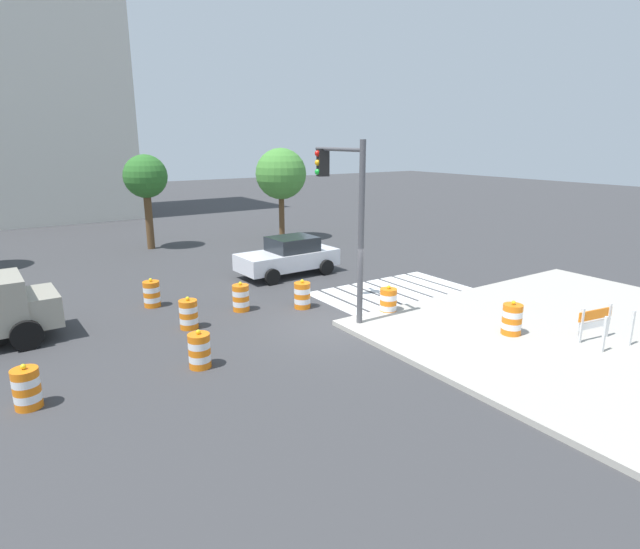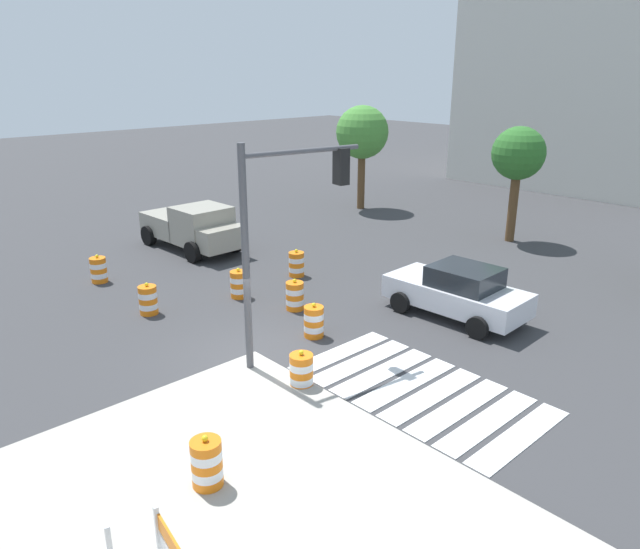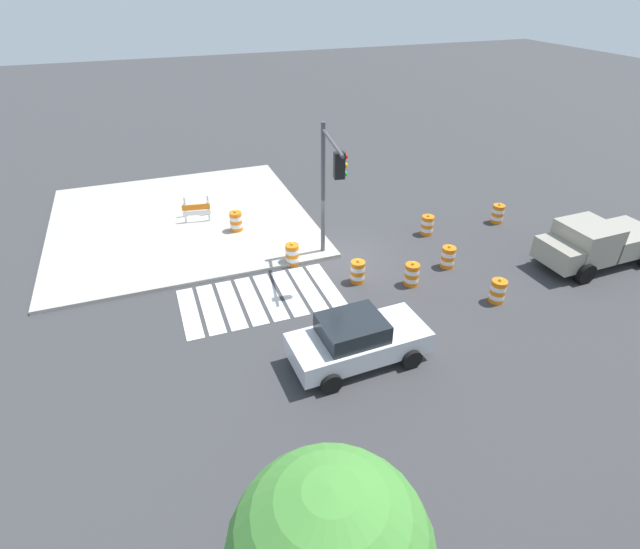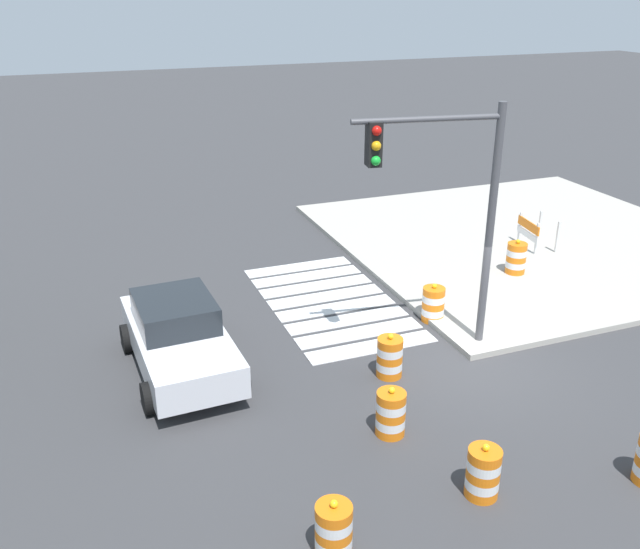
{
  "view_description": "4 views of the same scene",
  "coord_description": "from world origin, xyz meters",
  "px_view_note": "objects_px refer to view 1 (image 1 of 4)",
  "views": [
    {
      "loc": [
        -8.7,
        -12.4,
        5.63
      ],
      "look_at": [
        0.37,
        1.26,
        1.32
      ],
      "focal_mm": 28.76,
      "sensor_mm": 36.0,
      "label": 1
    },
    {
      "loc": [
        11.54,
        -8.36,
        7.2
      ],
      "look_at": [
        -0.26,
        2.57,
        1.62
      ],
      "focal_mm": 33.51,
      "sensor_mm": 36.0,
      "label": 2
    },
    {
      "loc": [
        7.15,
        16.72,
        10.51
      ],
      "look_at": [
        1.69,
        1.98,
        0.66
      ],
      "focal_mm": 27.48,
      "sensor_mm": 36.0,
      "label": 3
    },
    {
      "loc": [
        -11.34,
        7.98,
        7.88
      ],
      "look_at": [
        2.45,
        2.7,
        1.57
      ],
      "focal_mm": 38.42,
      "sensor_mm": 36.0,
      "label": 4
    }
  ],
  "objects_px": {
    "traffic_barrel_far_curb": "(199,351)",
    "street_tree_streetside_far": "(146,178)",
    "traffic_barrel_crosswalk_end": "(241,298)",
    "traffic_light_pole": "(344,197)",
    "traffic_barrel_near_corner": "(152,294)",
    "traffic_barrel_opposite_curb": "(27,388)",
    "traffic_barrel_median_far": "(388,302)",
    "construction_barricade": "(600,322)",
    "traffic_barrel_on_sidewalk": "(512,319)",
    "sports_car": "(289,256)",
    "street_tree_streetside_near": "(281,174)",
    "traffic_barrel_lane_center": "(189,314)",
    "traffic_barrel_median_near": "(302,295)"
  },
  "relations": [
    {
      "from": "traffic_barrel_opposite_curb",
      "to": "street_tree_streetside_far",
      "type": "relative_size",
      "value": 0.21
    },
    {
      "from": "traffic_barrel_on_sidewalk",
      "to": "street_tree_streetside_far",
      "type": "bearing_deg",
      "value": 105.05
    },
    {
      "from": "traffic_barrel_opposite_curb",
      "to": "traffic_light_pole",
      "type": "relative_size",
      "value": 0.19
    },
    {
      "from": "traffic_barrel_median_far",
      "to": "traffic_barrel_far_curb",
      "type": "height_order",
      "value": "same"
    },
    {
      "from": "traffic_barrel_median_near",
      "to": "traffic_barrel_far_curb",
      "type": "bearing_deg",
      "value": -150.72
    },
    {
      "from": "sports_car",
      "to": "traffic_light_pole",
      "type": "relative_size",
      "value": 0.79
    },
    {
      "from": "traffic_barrel_median_far",
      "to": "street_tree_streetside_near",
      "type": "bearing_deg",
      "value": 74.94
    },
    {
      "from": "traffic_barrel_on_sidewalk",
      "to": "construction_barricade",
      "type": "relative_size",
      "value": 0.76
    },
    {
      "from": "traffic_barrel_lane_center",
      "to": "traffic_barrel_median_near",
      "type": "bearing_deg",
      "value": -3.53
    },
    {
      "from": "traffic_barrel_median_far",
      "to": "traffic_barrel_on_sidewalk",
      "type": "distance_m",
      "value": 3.93
    },
    {
      "from": "construction_barricade",
      "to": "traffic_light_pole",
      "type": "bearing_deg",
      "value": 126.37
    },
    {
      "from": "traffic_light_pole",
      "to": "street_tree_streetside_far",
      "type": "relative_size",
      "value": 1.12
    },
    {
      "from": "traffic_barrel_far_curb",
      "to": "traffic_barrel_opposite_curb",
      "type": "height_order",
      "value": "same"
    },
    {
      "from": "traffic_barrel_on_sidewalk",
      "to": "traffic_barrel_far_curb",
      "type": "bearing_deg",
      "value": 159.02
    },
    {
      "from": "traffic_barrel_median_far",
      "to": "street_tree_streetside_near",
      "type": "distance_m",
      "value": 14.46
    },
    {
      "from": "traffic_barrel_median_near",
      "to": "traffic_barrel_opposite_curb",
      "type": "bearing_deg",
      "value": -163.5
    },
    {
      "from": "traffic_barrel_on_sidewalk",
      "to": "traffic_light_pole",
      "type": "relative_size",
      "value": 0.19
    },
    {
      "from": "traffic_barrel_median_far",
      "to": "construction_barricade",
      "type": "height_order",
      "value": "construction_barricade"
    },
    {
      "from": "street_tree_streetside_far",
      "to": "traffic_barrel_on_sidewalk",
      "type": "bearing_deg",
      "value": -74.95
    },
    {
      "from": "traffic_barrel_near_corner",
      "to": "traffic_barrel_crosswalk_end",
      "type": "xyz_separation_m",
      "value": [
        2.39,
        -2.12,
        0.0
      ]
    },
    {
      "from": "traffic_barrel_far_curb",
      "to": "street_tree_streetside_far",
      "type": "height_order",
      "value": "street_tree_streetside_far"
    },
    {
      "from": "street_tree_streetside_far",
      "to": "traffic_barrel_lane_center",
      "type": "bearing_deg",
      "value": -100.96
    },
    {
      "from": "traffic_barrel_opposite_curb",
      "to": "traffic_light_pole",
      "type": "xyz_separation_m",
      "value": [
        9.19,
        1.07,
        3.46
      ]
    },
    {
      "from": "traffic_barrel_median_near",
      "to": "street_tree_streetside_near",
      "type": "height_order",
      "value": "street_tree_streetside_near"
    },
    {
      "from": "traffic_barrel_median_near",
      "to": "traffic_barrel_on_sidewalk",
      "type": "relative_size",
      "value": 1.0
    },
    {
      "from": "traffic_barrel_near_corner",
      "to": "traffic_barrel_far_curb",
      "type": "height_order",
      "value": "same"
    },
    {
      "from": "traffic_barrel_opposite_curb",
      "to": "traffic_barrel_on_sidewalk",
      "type": "xyz_separation_m",
      "value": [
        12.1,
        -3.27,
        0.15
      ]
    },
    {
      "from": "traffic_barrel_median_far",
      "to": "traffic_barrel_on_sidewalk",
      "type": "xyz_separation_m",
      "value": [
        1.58,
        -3.6,
        0.15
      ]
    },
    {
      "from": "street_tree_streetside_near",
      "to": "traffic_barrel_near_corner",
      "type": "bearing_deg",
      "value": -139.86
    },
    {
      "from": "traffic_barrel_opposite_curb",
      "to": "construction_barricade",
      "type": "distance_m",
      "value": 14.53
    },
    {
      "from": "construction_barricade",
      "to": "traffic_light_pole",
      "type": "distance_m",
      "value": 8.16
    },
    {
      "from": "traffic_barrel_far_curb",
      "to": "traffic_light_pole",
      "type": "relative_size",
      "value": 0.19
    },
    {
      "from": "sports_car",
      "to": "street_tree_streetside_far",
      "type": "height_order",
      "value": "street_tree_streetside_far"
    },
    {
      "from": "sports_car",
      "to": "street_tree_streetside_far",
      "type": "distance_m",
      "value": 9.88
    },
    {
      "from": "traffic_light_pole",
      "to": "traffic_barrel_crosswalk_end",
      "type": "bearing_deg",
      "value": 136.97
    },
    {
      "from": "traffic_light_pole",
      "to": "traffic_barrel_far_curb",
      "type": "bearing_deg",
      "value": -167.62
    },
    {
      "from": "traffic_barrel_median_near",
      "to": "traffic_barrel_lane_center",
      "type": "bearing_deg",
      "value": 176.47
    },
    {
      "from": "traffic_barrel_far_curb",
      "to": "traffic_barrel_on_sidewalk",
      "type": "height_order",
      "value": "traffic_barrel_on_sidewalk"
    },
    {
      "from": "traffic_light_pole",
      "to": "street_tree_streetside_near",
      "type": "height_order",
      "value": "traffic_light_pole"
    },
    {
      "from": "traffic_barrel_lane_center",
      "to": "street_tree_streetside_far",
      "type": "bearing_deg",
      "value": 79.04
    },
    {
      "from": "traffic_barrel_near_corner",
      "to": "construction_barricade",
      "type": "distance_m",
      "value": 14.11
    },
    {
      "from": "traffic_barrel_near_corner",
      "to": "street_tree_streetside_near",
      "type": "bearing_deg",
      "value": 40.14
    },
    {
      "from": "traffic_barrel_median_far",
      "to": "traffic_barrel_opposite_curb",
      "type": "height_order",
      "value": "same"
    },
    {
      "from": "traffic_barrel_median_far",
      "to": "traffic_light_pole",
      "type": "bearing_deg",
      "value": 151.04
    },
    {
      "from": "traffic_barrel_near_corner",
      "to": "traffic_barrel_median_near",
      "type": "height_order",
      "value": "same"
    },
    {
      "from": "traffic_barrel_near_corner",
      "to": "construction_barricade",
      "type": "bearing_deg",
      "value": -48.31
    },
    {
      "from": "traffic_barrel_median_near",
      "to": "traffic_barrel_opposite_curb",
      "type": "xyz_separation_m",
      "value": [
        -8.54,
        -2.53,
        0.0
      ]
    },
    {
      "from": "traffic_barrel_crosswalk_end",
      "to": "traffic_light_pole",
      "type": "height_order",
      "value": "traffic_light_pole"
    },
    {
      "from": "traffic_barrel_lane_center",
      "to": "construction_barricade",
      "type": "xyz_separation_m",
      "value": [
        9.06,
        -7.75,
        0.27
      ]
    },
    {
      "from": "traffic_barrel_on_sidewalk",
      "to": "construction_barricade",
      "type": "bearing_deg",
      "value": -48.01
    }
  ]
}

